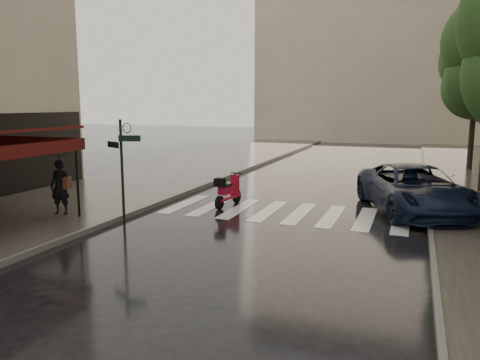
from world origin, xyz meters
The scene contains 11 objects.
ground centered at (0.00, 0.00, 0.00)m, with size 120.00×120.00×0.00m, color black.
sidewalk_near centered at (-4.50, 12.00, 0.06)m, with size 6.00×60.00×0.12m, color #38332D.
curb_near centered at (-1.45, 12.00, 0.07)m, with size 0.12×60.00×0.16m, color #595651.
curb_far centered at (7.45, 12.00, 0.07)m, with size 0.12×60.00×0.16m, color #595651.
crosswalk centered at (2.98, 6.00, 0.01)m, with size 7.85×3.20×0.01m.
signpost centered at (-1.19, 3.00, 1.83)m, with size 1.17×0.29×3.10m.
backdrop_building centered at (3.00, 38.00, 10.00)m, with size 22.00×6.00×20.00m, color tan.
tree_far centered at (9.70, 19.00, 5.46)m, with size 3.80×3.80×8.16m.
pedestrian_with_umbrella centered at (-3.39, 2.83, 1.77)m, with size 1.21×1.22×2.49m.
scooter centered at (0.89, 6.18, 0.52)m, with size 0.56×1.69×1.12m.
parked_car centered at (7.00, 7.47, 0.78)m, with size 2.60×5.64×1.57m, color black.
Camera 1 is at (6.93, -8.65, 3.54)m, focal length 35.00 mm.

